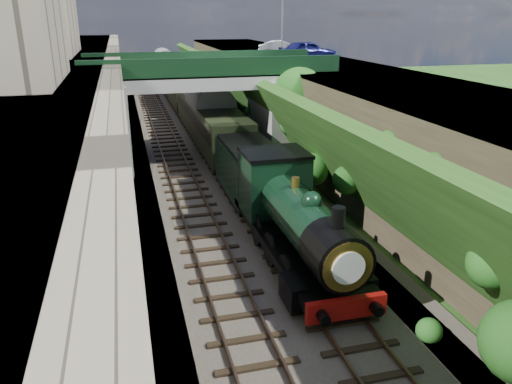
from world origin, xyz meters
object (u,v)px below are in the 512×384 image
road_bridge (215,103)px  tender (250,174)px  tree (299,98)px  car_blue (308,51)px  car_silver (281,48)px  lamppost (283,16)px  locomotive (296,221)px

road_bridge → tender: bearing=-88.3°
tree → car_blue: bearing=66.2°
road_bridge → tender: size_ratio=2.67×
car_silver → lamppost: bearing=-178.5°
car_blue → locomotive: (-7.82, -20.12, -5.13)m
lamppost → car_blue: 4.97m
lamppost → car_silver: (0.25, 0.99, -2.65)m
tree → car_silver: bearing=77.8°
locomotive → tender: size_ratio=1.70×
tender → car_silver: bearing=67.7°
road_bridge → car_silver: size_ratio=3.98×
road_bridge → car_silver: car_silver is taller
locomotive → car_blue: bearing=68.7°
car_blue → locomotive: 22.18m
tree → locomotive: size_ratio=0.65×
locomotive → car_silver: bearing=73.8°
tree → tender: tree is taller
tree → car_blue: size_ratio=1.46×
tree → car_blue: 8.07m
lamppost → tender: (-7.11, -16.96, -7.95)m
car_silver → locomotive: (-7.36, -25.31, -5.02)m
road_bridge → car_blue: 9.56m
car_blue → car_silver: (-0.46, 5.20, -0.11)m
car_blue → car_silver: bearing=-1.1°
car_blue → tender: size_ratio=0.76×
car_silver → road_bridge: bearing=156.6°
car_silver → locomotive: size_ratio=0.39×
tree → car_silver: 12.74m
road_bridge → tender: road_bridge is taller
tree → lamppost: size_ratio=1.10×
tree → lamppost: (2.40, 11.27, 4.92)m
lamppost → car_blue: (0.71, -4.21, -2.54)m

